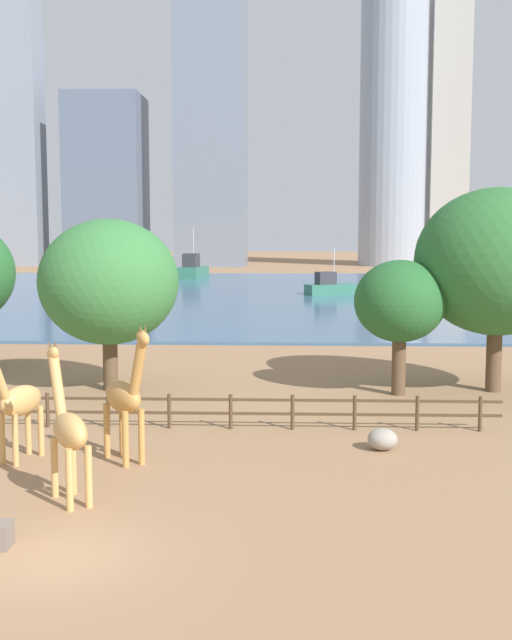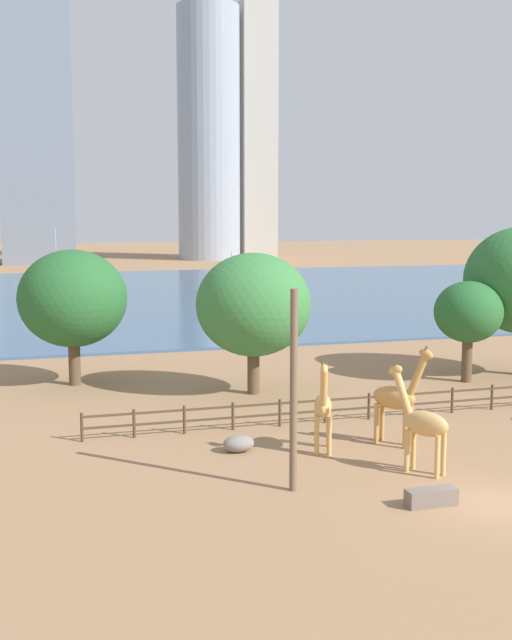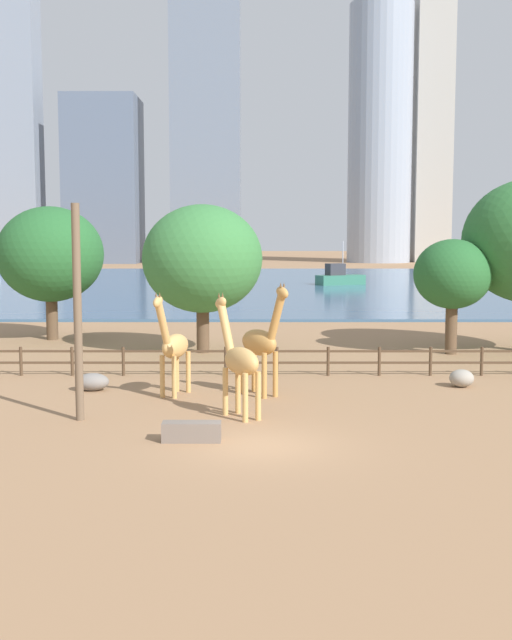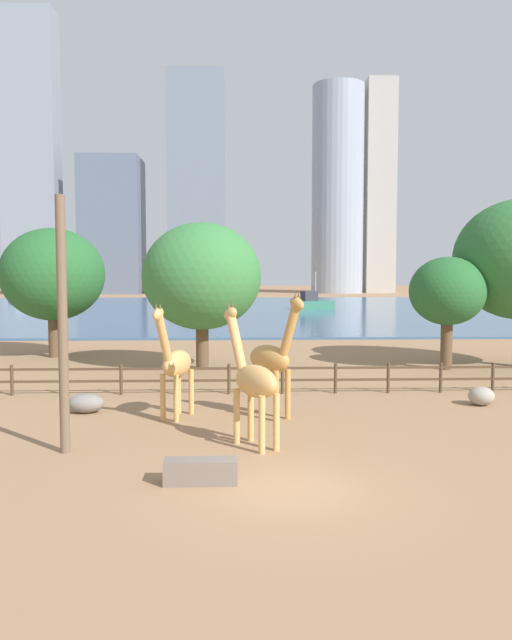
# 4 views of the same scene
# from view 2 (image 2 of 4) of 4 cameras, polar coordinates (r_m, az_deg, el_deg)

# --- Properties ---
(ground_plane) EXTENTS (400.00, 400.00, 0.00)m
(ground_plane) POSITION_cam_2_polar(r_m,az_deg,el_deg) (104.72, -8.07, 1.90)
(ground_plane) COLOR #9E7551
(harbor_water) EXTENTS (180.00, 86.00, 0.20)m
(harbor_water) POSITION_cam_2_polar(r_m,az_deg,el_deg) (101.76, -7.82, 1.81)
(harbor_water) COLOR #3D6084
(harbor_water) RESTS_ON ground
(giraffe_tall) EXTENTS (1.89, 2.50, 4.26)m
(giraffe_tall) POSITION_cam_2_polar(r_m,az_deg,el_deg) (31.71, 11.75, -7.16)
(giraffe_tall) COLOR tan
(giraffe_tall) RESTS_ON ground
(giraffe_companion) EXTENTS (1.41, 2.70, 4.17)m
(giraffe_companion) POSITION_cam_2_polar(r_m,az_deg,el_deg) (33.88, 4.79, -6.15)
(giraffe_companion) COLOR tan
(giraffe_companion) RESTS_ON ground
(giraffe_young) EXTENTS (2.13, 2.55, 4.53)m
(giraffe_young) POSITION_cam_2_polar(r_m,az_deg,el_deg) (35.25, 10.02, -5.45)
(giraffe_young) COLOR #C18C47
(giraffe_young) RESTS_ON ground
(utility_pole) EXTENTS (0.28, 0.28, 7.35)m
(utility_pole) POSITION_cam_2_polar(r_m,az_deg,el_deg) (28.73, 2.69, -5.08)
(utility_pole) COLOR brown
(utility_pole) RESTS_ON ground
(boulder_by_pole) EXTENTS (1.33, 0.95, 0.72)m
(boulder_by_pole) POSITION_cam_2_polar(r_m,az_deg,el_deg) (34.16, -1.25, -8.78)
(boulder_by_pole) COLOR gray
(boulder_by_pole) RESTS_ON ground
(feeding_trough) EXTENTS (1.80, 0.60, 0.60)m
(feeding_trough) POSITION_cam_2_polar(r_m,az_deg,el_deg) (28.79, 12.35, -12.21)
(feeding_trough) COLOR #72665B
(feeding_trough) RESTS_ON ground
(enclosure_fence) EXTENTS (26.12, 0.14, 1.30)m
(enclosure_fence) POSITION_cam_2_polar(r_m,az_deg,el_deg) (39.37, 6.80, -6.04)
(enclosure_fence) COLOR #4C3826
(enclosure_fence) RESTS_ON ground
(tree_left_large) EXTENTS (6.31, 6.31, 7.97)m
(tree_left_large) POSITION_cam_2_polar(r_m,az_deg,el_deg) (47.84, -12.91, 1.48)
(tree_left_large) COLOR brown
(tree_left_large) RESTS_ON ground
(tree_center_broad) EXTENTS (4.07, 4.07, 6.07)m
(tree_center_broad) POSITION_cam_2_polar(r_m,az_deg,el_deg) (49.25, 14.87, 0.51)
(tree_center_broad) COLOR brown
(tree_center_broad) RESTS_ON ground
(tree_right_tall) EXTENTS (6.38, 6.38, 7.89)m
(tree_right_tall) POSITION_cam_2_polar(r_m,az_deg,el_deg) (44.30, -0.18, 1.08)
(tree_right_tall) COLOR brown
(tree_right_tall) RESTS_ON ground
(boat_ferry) EXTENTS (6.24, 4.36, 5.30)m
(boat_ferry) POSITION_cam_2_polar(r_m,az_deg,el_deg) (100.57, -1.92, 2.37)
(boat_ferry) COLOR #337259
(boat_ferry) RESTS_ON harbor_water
(boat_sailboat) EXTENTS (4.23, 8.90, 7.71)m
(boat_sailboat) POSITION_cam_2_polar(r_m,az_deg,el_deg) (129.94, -14.03, 3.46)
(boat_sailboat) COLOR #337259
(boat_sailboat) RESTS_ON harbor_water
(skyline_tower_needle) EXTENTS (14.72, 11.85, 57.43)m
(skyline_tower_needle) POSITION_cam_2_polar(r_m,az_deg,el_deg) (176.58, -15.48, 13.25)
(skyline_tower_needle) COLOR slate
(skyline_tower_needle) RESTS_ON ground
(skyline_block_central) EXTENTS (8.14, 9.27, 58.78)m
(skyline_block_central) POSITION_cam_2_polar(r_m,az_deg,el_deg) (193.25, -0.02, 13.18)
(skyline_block_central) COLOR #ADA89E
(skyline_block_central) RESTS_ON ground
(skyline_tower_glass) EXTENTS (14.14, 14.14, 56.38)m
(skyline_tower_glass) POSITION_cam_2_polar(r_m,az_deg,el_deg) (186.89, -3.38, 13.00)
(skyline_tower_glass) COLOR #939EAD
(skyline_tower_glass) RESTS_ON ground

